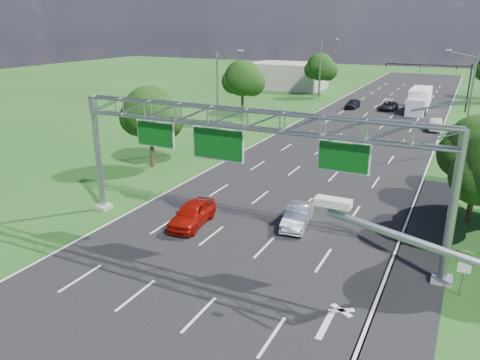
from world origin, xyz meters
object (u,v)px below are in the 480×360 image
Objects in this scene: regulatory_sign at (464,269)px; sign_gantry at (246,130)px; box_truck at (419,101)px; traffic_signal at (444,76)px; silver_sedan at (298,216)px; red_coupe at (192,214)px.

sign_gantry is at bearing 175.17° from regulatory_sign.
sign_gantry is 11.19× the size of regulatory_sign.
sign_gantry reaches higher than box_truck.
traffic_signal is 50.11m from silver_sedan.
silver_sedan is at bearing 57.41° from sign_gantry.
sign_gantry is 53.51m from traffic_signal.
traffic_signal is (7.15, 53.00, -1.72)m from sign_gantry.
silver_sedan is at bearing -95.76° from traffic_signal.
silver_sedan is (-5.01, -49.66, -4.48)m from traffic_signal.
sign_gantry reaches higher than silver_sedan.
box_truck is (4.35, 50.19, -5.25)m from sign_gantry.
silver_sedan is (6.25, 2.90, -0.09)m from red_coupe.
traffic_signal is at bearing 71.84° from red_coupe.
sign_gantry is 5.59× the size of silver_sedan.
regulatory_sign is 10.88m from silver_sedan.
red_coupe is at bearing -162.91° from silver_sedan.
box_truck is at bearing 98.57° from regulatory_sign.
box_truck is at bearing -134.82° from traffic_signal.
box_truck is (8.46, 49.74, 0.85)m from red_coupe.
regulatory_sign is 16.26m from red_coupe.
traffic_signal is 5.31m from box_truck.
box_truck reaches higher than silver_sedan.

